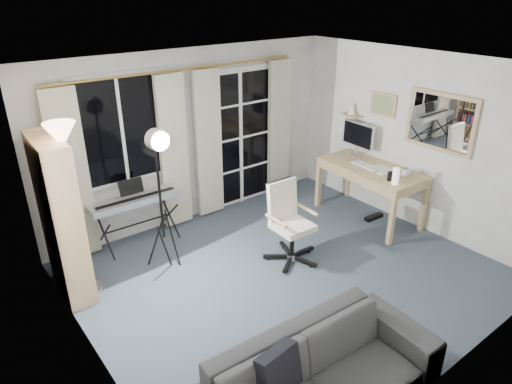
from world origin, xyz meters
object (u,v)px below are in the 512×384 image
Objects in this scene: bookshelf at (59,224)px; studio_light at (159,157)px; torchiere_lamp at (65,160)px; keyboard_piano at (135,201)px; monitor at (358,136)px; mug at (407,171)px; office_chair at (287,214)px; desk at (371,173)px; sofa at (318,369)px.

bookshelf reaches higher than studio_light.
torchiere_lamp reaches higher than keyboard_piano.
bookshelf is at bearing 177.17° from monitor.
monitor is at bearing -14.45° from keyboard_piano.
studio_light is at bearing 159.47° from mug.
office_chair is 1.63m from desk.
bookshelf reaches higher than keyboard_piano.
torchiere_lamp is at bearing 178.39° from monitor.
office_chair is 1.73× the size of monitor.
office_chair reaches higher than sofa.
studio_light is at bearing 179.58° from monitor.
studio_light is at bearing -8.47° from torchiere_lamp.
desk is at bearing -23.05° from keyboard_piano.
desk is (1.62, 0.05, 0.11)m from office_chair.
mug is (3.95, -1.27, -0.70)m from torchiere_lamp.
office_chair is at bearing -20.21° from torchiere_lamp.
torchiere_lamp reaches higher than studio_light.
keyboard_piano is 1.17× the size of office_chair.
keyboard_piano is at bearing 158.78° from desk.
keyboard_piano reaches higher than desk.
desk is at bearing 101.31° from mug.
mug is at bearing -92.89° from monitor.
mug is at bearing -17.82° from torchiere_lamp.
bookshelf is 4.23m from monitor.
office_chair reaches higher than mug.
studio_light is 3.14m from monitor.
office_chair is 7.61× the size of mug.
keyboard_piano is 1.05m from studio_light.
studio_light is (1.08, -0.24, 0.58)m from bookshelf.
sofa is (-0.03, -2.55, -1.00)m from studio_light.
keyboard_piano is 0.76× the size of desk.
desk is 0.54m from mug.
office_chair is 1.96m from monitor.
monitor is at bearing -8.24° from studio_light.
studio_light is (0.05, -0.70, 0.79)m from keyboard_piano.
monitor reaches higher than sofa.
office_chair is at bearing -175.37° from desk.
torchiere_lamp is 4.20m from mug.
keyboard_piano is 2.03× the size of monitor.
torchiere_lamp reaches higher than office_chair.
studio_light is at bearing -10.05° from bookshelf.
office_chair is at bearing -161.77° from monitor.
monitor is 3.99m from sofa.
keyboard_piano is 1.92m from office_chair.
bookshelf is 0.82× the size of sofa.
torchiere_lamp is 1.67× the size of keyboard_piano.
sofa is at bearing -155.03° from mug.
bookshelf reaches higher than desk.
torchiere_lamp is 3.06m from sofa.
torchiere_lamp is at bearing -146.50° from keyboard_piano.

